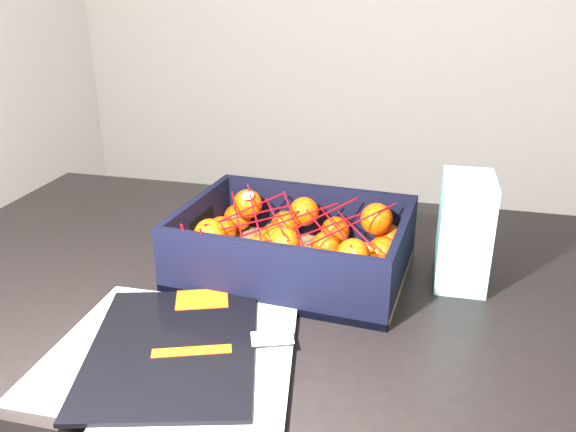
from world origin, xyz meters
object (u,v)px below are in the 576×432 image
(magazine_stack, at_px, (173,351))
(produce_crate, at_px, (294,252))
(table, at_px, (253,324))
(retail_carton, at_px, (464,231))

(magazine_stack, xyz_separation_m, produce_crate, (0.07, 0.28, 0.02))
(table, xyz_separation_m, magazine_stack, (-0.01, -0.25, 0.11))
(produce_crate, distance_m, retail_carton, 0.27)
(table, height_order, produce_crate, produce_crate)
(magazine_stack, bearing_deg, retail_carton, 44.82)
(table, xyz_separation_m, retail_carton, (0.33, 0.09, 0.19))
(magazine_stack, distance_m, retail_carton, 0.48)
(table, bearing_deg, produce_crate, 26.46)
(table, height_order, magazine_stack, magazine_stack)
(table, distance_m, magazine_stack, 0.27)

